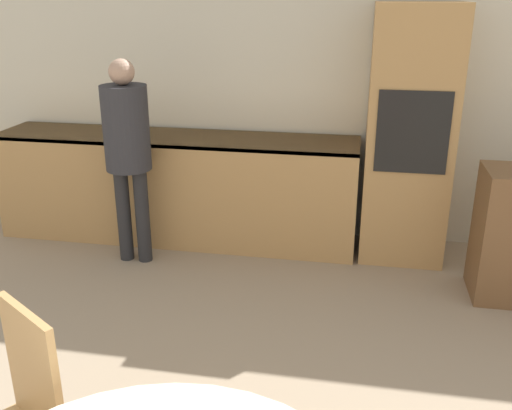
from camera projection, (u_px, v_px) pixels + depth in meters
The scene contains 4 objects.
wall_back at pixel (306, 85), 4.73m from camera, with size 6.85×0.05×2.60m.
kitchen_counter at pixel (177, 186), 4.88m from camera, with size 3.05×0.60×0.91m.
oven_unit at pixel (409, 137), 4.39m from camera, with size 0.64×0.59×1.96m.
person_standing at pixel (127, 141), 4.27m from camera, with size 0.34×0.34×1.58m.
Camera 1 is at (0.47, 0.57, 2.02)m, focal length 40.00 mm.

